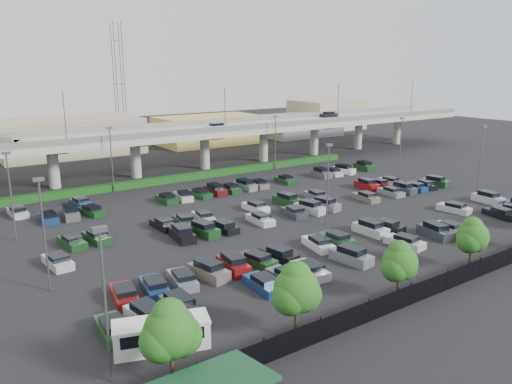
{
  "coord_description": "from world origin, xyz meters",
  "views": [
    {
      "loc": [
        -41.26,
        -51.91,
        19.36
      ],
      "look_at": [
        -2.03,
        4.54,
        2.0
      ],
      "focal_mm": 35.0,
      "sensor_mm": 36.0,
      "label": 1
    }
  ],
  "objects": [
    {
      "name": "ground",
      "position": [
        0.0,
        0.0,
        0.0
      ],
      "size": [
        280.0,
        280.0,
        0.0
      ],
      "primitive_type": "plane",
      "color": "black"
    },
    {
      "name": "overpass",
      "position": [
        -0.25,
        32.01,
        6.97
      ],
      "size": [
        150.0,
        13.0,
        15.8
      ],
      "color": "#999991",
      "rests_on": "ground"
    },
    {
      "name": "hedge",
      "position": [
        0.0,
        25.0,
        0.55
      ],
      "size": [
        66.0,
        1.6,
        1.1
      ],
      "primitive_type": "cube",
      "color": "#134213",
      "rests_on": "ground"
    },
    {
      "name": "fence",
      "position": [
        -0.05,
        -28.0,
        0.9
      ],
      "size": [
        70.0,
        0.1,
        2.0
      ],
      "color": "black",
      "rests_on": "ground"
    },
    {
      "name": "tree_row",
      "position": [
        0.7,
        -26.53,
        3.52
      ],
      "size": [
        65.07,
        3.66,
        5.94
      ],
      "color": "#332316",
      "rests_on": "ground"
    },
    {
      "name": "shuttle_bus",
      "position": [
        -28.74,
        -22.26,
        1.17
      ],
      "size": [
        7.08,
        4.3,
        2.15
      ],
      "color": "white",
      "rests_on": "ground"
    },
    {
      "name": "parked_cars",
      "position": [
        -1.48,
        -2.99,
        0.62
      ],
      "size": [
        62.93,
        41.65,
        1.67
      ],
      "color": "#17431C",
      "rests_on": "ground"
    },
    {
      "name": "light_poles",
      "position": [
        -4.13,
        2.0,
        6.24
      ],
      "size": [
        66.9,
        48.38,
        10.3
      ],
      "color": "#4E4D52",
      "rests_on": "ground"
    },
    {
      "name": "distant_buildings",
      "position": [
        12.38,
        61.81,
        3.74
      ],
      "size": [
        138.0,
        24.0,
        9.0
      ],
      "color": "gray",
      "rests_on": "ground"
    },
    {
      "name": "comm_tower",
      "position": [
        4.0,
        74.0,
        15.61
      ],
      "size": [
        2.4,
        2.4,
        30.0
      ],
      "color": "#4E4D52",
      "rests_on": "ground"
    }
  ]
}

